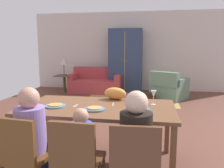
{
  "coord_description": "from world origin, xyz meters",
  "views": [
    {
      "loc": [
        0.7,
        -4.05,
        1.49
      ],
      "look_at": [
        0.02,
        -0.12,
        0.85
      ],
      "focal_mm": 36.66,
      "sensor_mm": 36.0,
      "label": 1
    }
  ],
  "objects_px": {
    "plate_near_man": "(55,106)",
    "couch": "(96,83)",
    "dining_chair_woman": "(135,163)",
    "cat": "(115,93)",
    "plate_near_child": "(95,109)",
    "person_child": "(83,156)",
    "dining_chair_child": "(77,158)",
    "plate_near_woman": "(140,109)",
    "wine_glass": "(154,95)",
    "dining_chair_man": "(23,154)",
    "side_table": "(64,81)",
    "person_man": "(34,144)",
    "person_woman": "(136,152)",
    "handbag": "(150,97)",
    "armchair": "(169,88)",
    "armoire": "(126,61)",
    "dining_table": "(98,111)",
    "table_lamp": "(64,62)"
  },
  "relations": [
    {
      "from": "cat",
      "to": "armoire",
      "type": "xyz_separation_m",
      "value": [
        -0.37,
        4.57,
        0.2
      ]
    },
    {
      "from": "plate_near_man",
      "to": "plate_near_child",
      "type": "relative_size",
      "value": 1.0
    },
    {
      "from": "plate_near_woman",
      "to": "wine_glass",
      "type": "bearing_deg",
      "value": 60.04
    },
    {
      "from": "plate_near_woman",
      "to": "person_man",
      "type": "bearing_deg",
      "value": -150.37
    },
    {
      "from": "plate_near_man",
      "to": "person_child",
      "type": "distance_m",
      "value": 0.85
    },
    {
      "from": "person_woman",
      "to": "plate_near_man",
      "type": "bearing_deg",
      "value": 151.26
    },
    {
      "from": "person_man",
      "to": "cat",
      "type": "height_order",
      "value": "person_man"
    },
    {
      "from": "dining_chair_man",
      "to": "side_table",
      "type": "xyz_separation_m",
      "value": [
        -1.66,
        5.27,
        -0.11
      ]
    },
    {
      "from": "plate_near_woman",
      "to": "armoire",
      "type": "bearing_deg",
      "value": 98.27
    },
    {
      "from": "plate_near_child",
      "to": "dining_chair_man",
      "type": "bearing_deg",
      "value": -127.7
    },
    {
      "from": "plate_near_man",
      "to": "cat",
      "type": "height_order",
      "value": "cat"
    },
    {
      "from": "handbag",
      "to": "person_man",
      "type": "bearing_deg",
      "value": -105.35
    },
    {
      "from": "wine_glass",
      "to": "armoire",
      "type": "height_order",
      "value": "armoire"
    },
    {
      "from": "dining_chair_woman",
      "to": "side_table",
      "type": "bearing_deg",
      "value": 117.28
    },
    {
      "from": "person_woman",
      "to": "handbag",
      "type": "height_order",
      "value": "person_woman"
    },
    {
      "from": "dining_chair_woman",
      "to": "armchair",
      "type": "relative_size",
      "value": 0.74
    },
    {
      "from": "dining_table",
      "to": "dining_chair_man",
      "type": "bearing_deg",
      "value": -121.48
    },
    {
      "from": "cat",
      "to": "plate_near_woman",
      "type": "bearing_deg",
      "value": -42.48
    },
    {
      "from": "armchair",
      "to": "dining_chair_child",
      "type": "bearing_deg",
      "value": -103.49
    },
    {
      "from": "dining_chair_child",
      "to": "handbag",
      "type": "height_order",
      "value": "dining_chair_child"
    },
    {
      "from": "wine_glass",
      "to": "armoire",
      "type": "bearing_deg",
      "value": 100.62
    },
    {
      "from": "dining_chair_woman",
      "to": "cat",
      "type": "relative_size",
      "value": 2.72
    },
    {
      "from": "dining_table",
      "to": "armoire",
      "type": "xyz_separation_m",
      "value": [
        -0.22,
        4.98,
        0.36
      ]
    },
    {
      "from": "person_woman",
      "to": "table_lamp",
      "type": "bearing_deg",
      "value": 118.02
    },
    {
      "from": "dining_chair_woman",
      "to": "person_man",
      "type": "bearing_deg",
      "value": 170.49
    },
    {
      "from": "dining_table",
      "to": "couch",
      "type": "distance_m",
      "value": 4.82
    },
    {
      "from": "dining_chair_child",
      "to": "dining_chair_woman",
      "type": "xyz_separation_m",
      "value": [
        0.53,
        0.0,
        0.0
      ]
    },
    {
      "from": "dining_chair_man",
      "to": "dining_chair_woman",
      "type": "bearing_deg",
      "value": -0.02
    },
    {
      "from": "armchair",
      "to": "table_lamp",
      "type": "bearing_deg",
      "value": 172.42
    },
    {
      "from": "plate_near_man",
      "to": "armchair",
      "type": "xyz_separation_m",
      "value": [
        1.68,
        4.08,
        -0.45
      ]
    },
    {
      "from": "dining_chair_woman",
      "to": "cat",
      "type": "height_order",
      "value": "cat"
    },
    {
      "from": "dining_table",
      "to": "table_lamp",
      "type": "height_order",
      "value": "table_lamp"
    },
    {
      "from": "dining_table",
      "to": "person_child",
      "type": "distance_m",
      "value": 0.74
    },
    {
      "from": "person_child",
      "to": "person_woman",
      "type": "xyz_separation_m",
      "value": [
        0.52,
        0.01,
        0.08
      ]
    },
    {
      "from": "cat",
      "to": "armoire",
      "type": "relative_size",
      "value": 0.15
    },
    {
      "from": "dining_chair_woman",
      "to": "person_woman",
      "type": "relative_size",
      "value": 0.78
    },
    {
      "from": "armchair",
      "to": "person_woman",
      "type": "bearing_deg",
      "value": -97.77
    },
    {
      "from": "person_child",
      "to": "armchair",
      "type": "xyz_separation_m",
      "value": [
        1.15,
        4.66,
        -0.11
      ]
    },
    {
      "from": "dining_chair_woman",
      "to": "side_table",
      "type": "distance_m",
      "value": 5.93
    },
    {
      "from": "plate_near_man",
      "to": "couch",
      "type": "distance_m",
      "value": 4.85
    },
    {
      "from": "dining_table",
      "to": "plate_near_child",
      "type": "height_order",
      "value": "plate_near_child"
    },
    {
      "from": "dining_chair_man",
      "to": "couch",
      "type": "xyz_separation_m",
      "value": [
        -0.63,
        5.53,
        -0.19
      ]
    },
    {
      "from": "dining_chair_child",
      "to": "person_woman",
      "type": "bearing_deg",
      "value": 18.52
    },
    {
      "from": "plate_near_man",
      "to": "dining_chair_woman",
      "type": "height_order",
      "value": "dining_chair_woman"
    },
    {
      "from": "dining_chair_woman",
      "to": "armchair",
      "type": "xyz_separation_m",
      "value": [
        0.63,
        4.83,
        -0.17
      ]
    },
    {
      "from": "couch",
      "to": "handbag",
      "type": "height_order",
      "value": "couch"
    },
    {
      "from": "plate_near_child",
      "to": "person_child",
      "type": "relative_size",
      "value": 0.27
    },
    {
      "from": "couch",
      "to": "side_table",
      "type": "bearing_deg",
      "value": -165.93
    },
    {
      "from": "plate_near_child",
      "to": "table_lamp",
      "type": "relative_size",
      "value": 0.46
    },
    {
      "from": "dining_chair_man",
      "to": "person_child",
      "type": "relative_size",
      "value": 0.94
    }
  ]
}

